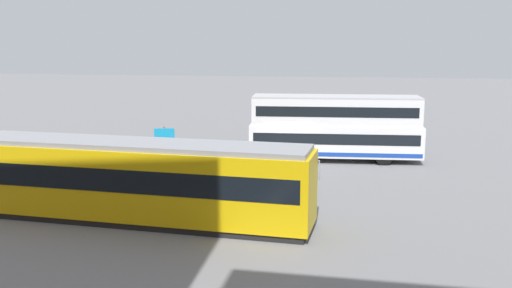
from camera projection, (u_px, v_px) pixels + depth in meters
name	position (u px, v px, depth m)	size (l,w,h in m)	color
ground_plane	(289.00, 163.00, 33.12)	(160.00, 160.00, 0.00)	slate
double_decker_bus	(335.00, 128.00, 33.54)	(10.35, 3.08, 3.93)	white
tram_yellow	(137.00, 180.00, 22.30)	(14.41, 3.64, 3.26)	#E5B70C
pedestrian_near_railing	(211.00, 168.00, 27.68)	(0.43, 0.43, 1.60)	#33384C
pedestrian_railing	(245.00, 166.00, 29.04)	(7.73, 1.04, 1.08)	gray
info_sign	(165.00, 141.00, 30.33)	(1.10, 0.26, 2.59)	slate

